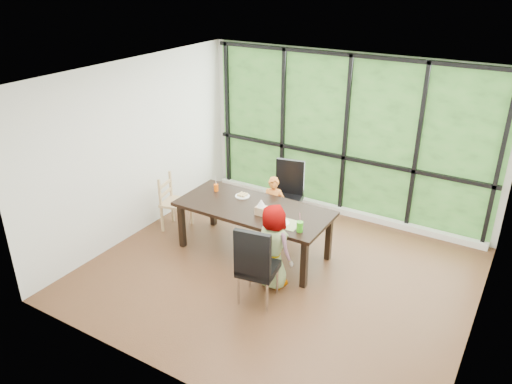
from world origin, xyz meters
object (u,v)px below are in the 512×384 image
(plate_far, at_px, (242,196))
(green_cup, at_px, (300,227))
(plate_near, at_px, (281,223))
(child_toddler, at_px, (274,207))
(chair_end_beech, at_px, (176,203))
(orange_cup, at_px, (216,188))
(chair_window_leather, at_px, (286,196))
(dining_table, at_px, (254,230))
(chair_interior_leather, at_px, (258,263))
(child_older, at_px, (275,247))
(tissue_box, at_px, (261,210))

(plate_far, distance_m, green_cup, 1.31)
(plate_near, bearing_deg, child_toddler, 124.62)
(chair_end_beech, distance_m, orange_cup, 0.78)
(chair_window_leather, xyz_separation_m, orange_cup, (-0.80, -0.80, 0.26))
(chair_end_beech, height_order, plate_far, chair_end_beech)
(orange_cup, bearing_deg, plate_near, -16.70)
(dining_table, height_order, chair_interior_leather, chair_interior_leather)
(chair_end_beech, distance_m, green_cup, 2.38)
(orange_cup, height_order, green_cup, green_cup)
(child_toddler, distance_m, green_cup, 1.29)
(chair_interior_leather, xyz_separation_m, child_older, (0.02, 0.38, 0.04))
(dining_table, height_order, chair_end_beech, chair_end_beech)
(chair_interior_leather, bearing_deg, dining_table, -65.51)
(child_toddler, relative_size, tissue_box, 7.16)
(chair_interior_leather, relative_size, green_cup, 7.86)
(green_cup, bearing_deg, plate_near, 167.10)
(orange_cup, bearing_deg, chair_window_leather, 45.09)
(chair_end_beech, bearing_deg, chair_interior_leather, -126.95)
(chair_interior_leather, relative_size, orange_cup, 10.01)
(tissue_box, bearing_deg, dining_table, 146.61)
(chair_interior_leather, bearing_deg, chair_window_leather, -81.76)
(chair_window_leather, xyz_separation_m, child_toddler, (-0.02, -0.38, -0.05))
(child_toddler, distance_m, plate_near, 1.03)
(child_toddler, bearing_deg, tissue_box, -89.07)
(child_toddler, distance_m, plate_far, 0.57)
(chair_end_beech, bearing_deg, child_older, -117.54)
(dining_table, bearing_deg, plate_near, -21.54)
(chair_end_beech, bearing_deg, orange_cup, -88.24)
(plate_near, relative_size, orange_cup, 2.12)
(chair_window_leather, distance_m, tissue_box, 1.16)
(chair_interior_leather, xyz_separation_m, plate_near, (-0.07, 0.72, 0.22))
(chair_window_leather, height_order, orange_cup, chair_window_leather)
(chair_end_beech, xyz_separation_m, plate_far, (1.13, 0.21, 0.31))
(chair_end_beech, relative_size, orange_cup, 8.34)
(chair_window_leather, relative_size, plate_far, 4.92)
(dining_table, bearing_deg, tissue_box, -33.39)
(plate_near, xyz_separation_m, green_cup, (0.31, -0.07, 0.06))
(chair_window_leather, distance_m, chair_end_beech, 1.76)
(child_older, bearing_deg, dining_table, -25.65)
(plate_far, bearing_deg, dining_table, -33.39)
(child_older, bearing_deg, tissue_box, -28.36)
(child_older, distance_m, tissue_box, 0.66)
(chair_end_beech, height_order, tissue_box, chair_end_beech)
(chair_end_beech, xyz_separation_m, plate_near, (2.02, -0.23, 0.31))
(chair_end_beech, relative_size, plate_far, 4.10)
(child_toddler, bearing_deg, orange_cup, -166.26)
(chair_end_beech, bearing_deg, dining_table, -102.83)
(chair_window_leather, relative_size, green_cup, 7.86)
(dining_table, height_order, plate_far, plate_far)
(child_toddler, xyz_separation_m, child_older, (0.66, -1.16, 0.09))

